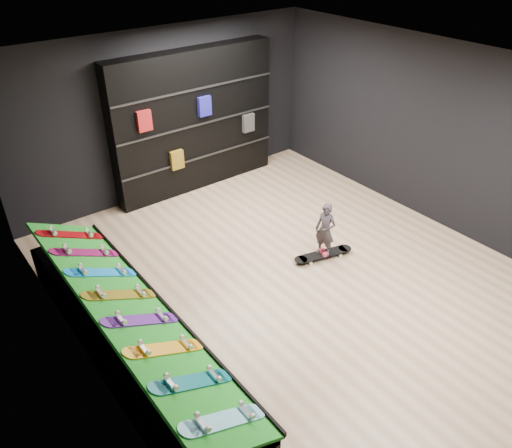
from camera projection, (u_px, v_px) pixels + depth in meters
floor at (291, 275)px, 7.42m from camera, size 6.00×7.00×0.01m
ceiling at (300, 73)px, 5.81m from camera, size 6.00×7.00×0.01m
wall_back at (166, 114)px, 8.96m from camera, size 6.00×0.02×3.00m
wall_left at (74, 271)px, 5.07m from camera, size 0.02×7.00×3.00m
wall_right at (432, 134)px, 8.16m from camera, size 0.02×7.00×3.00m
display_rack at (131, 340)px, 5.97m from camera, size 0.90×4.50×0.50m
turf_ramp at (129, 309)px, 5.75m from camera, size 0.92×4.50×0.46m
back_shelving at (194, 121)px, 9.18m from camera, size 3.25×0.38×2.60m
floor_skateboard at (323, 256)px, 7.77m from camera, size 1.00×0.46×0.09m
child at (324, 239)px, 7.60m from camera, size 0.19×0.23×0.52m
display_board_0 at (224, 420)px, 4.47m from camera, size 0.93×0.22×0.50m
display_board_1 at (192, 382)px, 4.83m from camera, size 0.93×0.22×0.50m
display_board_2 at (165, 349)px, 5.20m from camera, size 0.93×0.22×0.50m
display_board_3 at (141, 320)px, 5.56m from camera, size 0.93×0.22×0.50m
display_board_4 at (120, 295)px, 5.92m from camera, size 0.93×0.22×0.50m
display_board_5 at (102, 272)px, 6.29m from camera, size 0.93×0.22×0.50m
display_board_6 at (85, 252)px, 6.65m from camera, size 0.93×0.22×0.50m
display_board_7 at (71, 235)px, 7.01m from camera, size 0.93×0.22×0.50m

